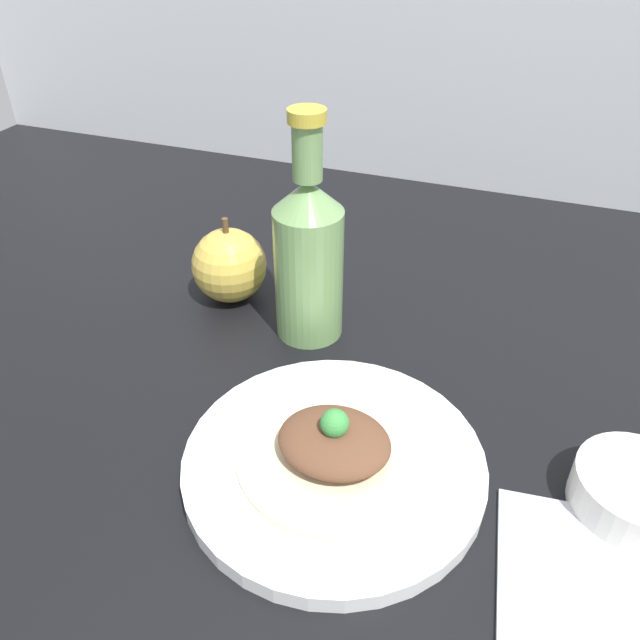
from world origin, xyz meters
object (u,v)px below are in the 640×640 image
(plate, at_px, (334,461))
(cider_bottle, at_px, (309,254))
(apple, at_px, (229,265))
(dipping_bowl, at_px, (634,492))
(plated_food, at_px, (334,445))

(plate, distance_m, cider_bottle, 0.21)
(cider_bottle, distance_m, apple, 0.12)
(apple, distance_m, dipping_bowl, 0.46)
(plated_food, bearing_deg, plate, 0.00)
(plated_food, distance_m, dipping_bowl, 0.23)
(cider_bottle, bearing_deg, plated_food, -63.12)
(plated_food, relative_size, apple, 1.58)
(plate, relative_size, apple, 2.46)
(plated_food, xyz_separation_m, dipping_bowl, (0.23, 0.04, -0.01))
(apple, height_order, dipping_bowl, apple)
(plated_food, distance_m, cider_bottle, 0.21)
(apple, bearing_deg, cider_bottle, -15.15)
(cider_bottle, xyz_separation_m, apple, (-0.11, 0.03, -0.05))
(dipping_bowl, bearing_deg, cider_bottle, 157.60)
(plate, relative_size, plated_food, 1.56)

